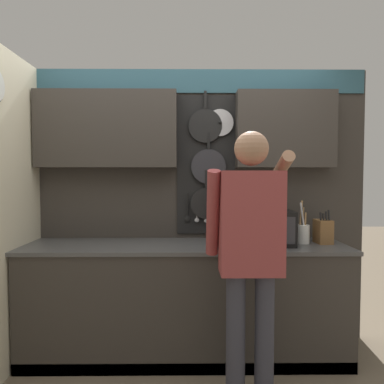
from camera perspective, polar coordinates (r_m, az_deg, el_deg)
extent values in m
plane|color=#756651|center=(3.05, -1.06, -25.54)|extent=(14.00, 14.00, 0.00)
cube|color=#38332D|center=(2.87, -1.07, -17.85)|extent=(2.50, 0.57, 0.87)
cube|color=#4C4C4C|center=(2.74, -1.08, -9.00)|extent=(2.53, 0.60, 0.03)
cube|color=black|center=(2.81, -1.11, -27.17)|extent=(2.50, 0.06, 0.09)
cube|color=#38332D|center=(3.00, -1.03, -2.40)|extent=(3.10, 0.04, 2.35)
cube|color=#2D5666|center=(3.07, -1.05, 17.97)|extent=(3.06, 0.02, 0.20)
cube|color=#38332D|center=(3.00, -14.05, 10.10)|extent=(1.18, 0.16, 0.64)
cube|color=#38332D|center=(3.03, 15.28, 10.01)|extent=(0.82, 0.16, 0.64)
cube|color=black|center=(2.97, 2.36, 4.51)|extent=(0.50, 0.01, 1.19)
cylinder|color=black|center=(2.97, 2.22, 10.95)|extent=(0.29, 0.02, 0.29)
cube|color=black|center=(3.01, 2.24, 15.09)|extent=(0.02, 0.02, 0.15)
cylinder|color=#2D2D33|center=(2.94, 2.78, 4.26)|extent=(0.30, 0.02, 0.30)
cube|color=black|center=(2.95, 2.79, 8.52)|extent=(0.02, 0.02, 0.14)
cylinder|color=black|center=(2.95, 2.35, -1.90)|extent=(0.27, 0.02, 0.27)
cube|color=black|center=(2.94, 2.37, 2.17)|extent=(0.02, 0.02, 0.15)
cylinder|color=silver|center=(2.99, 4.70, 11.46)|extent=(0.23, 0.01, 0.23)
sphere|color=black|center=(2.97, 4.73, 11.51)|extent=(0.03, 0.03, 0.03)
cylinder|color=black|center=(2.95, -0.74, -2.25)|extent=(0.01, 0.01, 0.20)
ellipsoid|color=black|center=(2.96, -0.74, -4.52)|extent=(0.05, 0.01, 0.05)
cylinder|color=silver|center=(2.95, 0.82, -2.38)|extent=(0.01, 0.01, 0.22)
ellipsoid|color=silver|center=(2.96, 0.82, -4.72)|extent=(0.04, 0.01, 0.04)
cylinder|color=silver|center=(2.95, 2.38, -2.43)|extent=(0.01, 0.01, 0.22)
ellipsoid|color=silver|center=(2.97, 2.37, -4.81)|extent=(0.04, 0.01, 0.03)
cylinder|color=silver|center=(2.96, 3.93, -2.22)|extent=(0.01, 0.01, 0.20)
ellipsoid|color=silver|center=(2.97, 3.92, -4.49)|extent=(0.05, 0.01, 0.05)
cylinder|color=red|center=(2.97, 5.48, -2.36)|extent=(0.01, 0.01, 0.22)
ellipsoid|color=red|center=(2.98, 5.47, -4.77)|extent=(0.06, 0.01, 0.05)
cube|color=black|center=(2.80, 11.05, -5.69)|extent=(0.50, 0.40, 0.27)
cube|color=black|center=(2.60, 10.75, -6.35)|extent=(0.28, 0.01, 0.17)
cube|color=#333338|center=(2.65, 15.68, -6.22)|extent=(0.11, 0.01, 0.20)
cube|color=brown|center=(2.96, 21.00, -6.17)|extent=(0.12, 0.16, 0.19)
cylinder|color=black|center=(2.90, 20.68, -3.83)|extent=(0.02, 0.03, 0.07)
cylinder|color=black|center=(2.91, 21.09, -3.91)|extent=(0.02, 0.03, 0.06)
cylinder|color=black|center=(2.91, 21.49, -3.74)|extent=(0.02, 0.03, 0.07)
cylinder|color=black|center=(2.92, 21.89, -3.62)|extent=(0.02, 0.03, 0.08)
cylinder|color=white|center=(2.91, 17.98, -6.68)|extent=(0.10, 0.10, 0.15)
cylinder|color=black|center=(2.88, 17.93, -4.37)|extent=(0.02, 0.03, 0.27)
cylinder|color=silver|center=(2.90, 17.69, -4.30)|extent=(0.02, 0.05, 0.27)
cylinder|color=silver|center=(2.87, 18.00, -4.37)|extent=(0.06, 0.02, 0.27)
cylinder|color=tan|center=(2.91, 17.96, -4.66)|extent=(0.01, 0.04, 0.23)
cylinder|color=tan|center=(2.88, 17.67, -4.18)|extent=(0.02, 0.04, 0.29)
cylinder|color=tan|center=(2.88, 18.35, -5.15)|extent=(0.02, 0.02, 0.19)
cylinder|color=#383842|center=(2.34, 7.26, -23.23)|extent=(0.12, 0.12, 0.84)
cylinder|color=#383842|center=(2.37, 11.95, -22.92)|extent=(0.12, 0.12, 0.84)
cube|color=#993D3D|center=(2.14, 9.78, -4.99)|extent=(0.38, 0.22, 0.63)
sphere|color=#A87A5B|center=(2.12, 9.87, 7.15)|extent=(0.21, 0.21, 0.21)
cylinder|color=#993D3D|center=(2.14, 3.51, -3.61)|extent=(0.08, 0.25, 0.56)
cylinder|color=#A87A5B|center=(2.42, 14.11, 2.87)|extent=(0.08, 0.55, 0.30)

